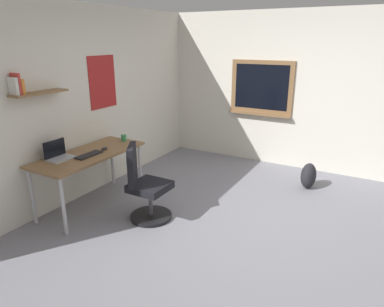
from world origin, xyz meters
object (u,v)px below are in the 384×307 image
Objects in this scene: coffee_mug at (124,138)px; backpack at (308,176)px; office_chair at (145,188)px; desk at (89,158)px; computer_mouse at (104,149)px; laptop at (58,154)px; keyboard at (89,155)px.

coffee_mug is 2.79m from backpack.
office_chair reaches higher than coffee_mug.
coffee_mug reaches higher than desk.
desk is at bearing 130.03° from backpack.
computer_mouse is 1.13× the size of coffee_mug.
backpack is (2.01, -2.40, -0.48)m from desk.
office_chair is 9.13× the size of computer_mouse.
computer_mouse is at bearing -23.35° from laptop.
office_chair is at bearing -85.52° from desk.
keyboard is at bearing -41.58° from laptop.
desk is 1.60× the size of office_chair.
laptop is at bearing 112.43° from office_chair.
coffee_mug is (0.73, 0.05, 0.04)m from keyboard.
office_chair is 2.57× the size of keyboard.
computer_mouse is 2.99m from backpack.
office_chair is 0.84m from keyboard.
laptop is at bearing 132.71° from backpack.
keyboard is 0.96× the size of backpack.
coffee_mug is at bearing -2.75° from desk.
laptop is at bearing 138.42° from keyboard.
office_chair is at bearing -79.34° from keyboard.
computer_mouse reaches higher than keyboard.
desk is 3.93× the size of backpack.
backpack is (1.95, -1.57, -0.22)m from office_chair.
coffee_mug is (0.66, -0.03, 0.12)m from desk.
office_chair is 3.06× the size of laptop.
office_chair is at bearing -126.60° from coffee_mug.
laptop is 0.60m from computer_mouse.
desk is 0.24m from computer_mouse.
keyboard is at bearing 180.00° from computer_mouse.
office_chair is 2.51m from backpack.
backpack is at bearing -47.29° from laptop.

